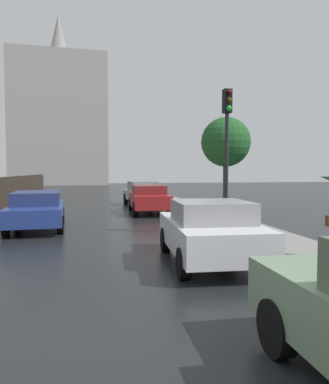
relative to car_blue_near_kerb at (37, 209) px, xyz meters
name	(u,v)px	position (x,y,z in m)	size (l,w,h in m)	color
ground	(100,382)	(2.06, -10.58, -0.72)	(120.00, 120.00, 0.00)	black
car_blue_near_kerb	(37,209)	(0.00, 0.00, 0.00)	(2.13, 4.63, 1.35)	navy
car_silver_far_ahead	(142,193)	(5.03, 8.18, 0.04)	(2.05, 4.04, 1.47)	#B2B5BA
car_white_behind_camera	(210,231)	(4.66, -6.15, 0.02)	(2.10, 3.95, 1.44)	silver
car_red_far_lane	(149,198)	(4.81, 4.06, 0.03)	(1.92, 4.28, 1.40)	maroon
traffic_light	(227,134)	(6.28, -2.92, 2.58)	(0.26, 0.39, 4.59)	black
street_tree_near	(226,142)	(9.03, 4.50, 2.91)	(2.63, 2.63, 4.98)	#4C3823
distant_tower	(60,120)	(-2.81, 46.48, 9.34)	(14.57, 12.28, 26.47)	#9E9993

